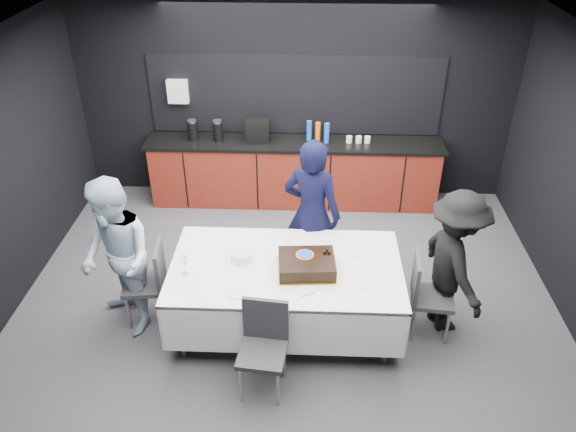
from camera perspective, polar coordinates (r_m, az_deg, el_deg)
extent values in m
plane|color=#47464C|center=(6.44, -0.04, -8.40)|extent=(6.00, 6.00, 0.00)
cube|color=white|center=(5.07, -0.05, 16.31)|extent=(6.00, 5.00, 0.04)
cube|color=black|center=(7.89, 0.74, 11.54)|extent=(6.00, 0.04, 2.80)
cube|color=black|center=(3.68, -1.77, -17.31)|extent=(6.00, 0.04, 2.80)
cube|color=#61180F|center=(8.01, 0.63, 4.41)|extent=(4.00, 0.60, 0.90)
cube|color=black|center=(7.80, 0.65, 7.46)|extent=(4.10, 0.64, 0.04)
cube|color=black|center=(7.84, 0.74, 12.17)|extent=(4.00, 0.03, 1.10)
cube|color=white|center=(7.98, -11.11, 12.33)|extent=(0.28, 0.12, 0.32)
cylinder|color=black|center=(7.90, -9.66, 8.52)|extent=(0.14, 0.14, 0.26)
cylinder|color=black|center=(7.84, -7.13, 8.53)|extent=(0.14, 0.14, 0.26)
cube|color=black|center=(7.76, -3.08, 8.65)|extent=(0.32, 0.24, 0.30)
cylinder|color=blue|center=(7.78, 2.16, 8.65)|extent=(0.07, 0.07, 0.28)
cylinder|color=orange|center=(7.78, 3.05, 8.57)|extent=(0.07, 0.07, 0.26)
cylinder|color=blue|center=(7.72, 3.95, 8.40)|extent=(0.07, 0.07, 0.28)
cylinder|color=white|center=(7.79, 6.23, 7.75)|extent=(0.08, 0.08, 0.09)
cylinder|color=white|center=(7.80, 7.19, 7.72)|extent=(0.08, 0.08, 0.09)
cylinder|color=white|center=(7.81, 8.07, 7.69)|extent=(0.08, 0.08, 0.09)
cylinder|color=#99999E|center=(7.84, -9.76, 9.49)|extent=(0.12, 0.12, 0.03)
cylinder|color=#99999E|center=(7.78, -7.20, 9.51)|extent=(0.12, 0.12, 0.03)
cylinder|color=#99999E|center=(5.65, -10.83, -11.05)|extent=(0.06, 0.06, 0.75)
cylinder|color=#99999E|center=(6.39, -9.03, -4.92)|extent=(0.06, 0.06, 0.75)
cylinder|color=#99999E|center=(5.57, 10.11, -11.67)|extent=(0.06, 0.06, 0.75)
cylinder|color=#99999E|center=(6.32, 9.13, -5.38)|extent=(0.06, 0.06, 0.75)
cube|color=white|center=(5.65, -0.21, -5.21)|extent=(2.32, 1.32, 0.04)
cube|color=white|center=(5.33, -0.53, -11.73)|extent=(2.32, 0.02, 0.55)
cube|color=white|center=(6.33, 0.06, -3.52)|extent=(2.32, 0.02, 0.55)
cube|color=white|center=(5.96, -11.39, -6.84)|extent=(0.02, 1.32, 0.55)
cube|color=white|center=(5.88, 11.15, -7.44)|extent=(0.02, 1.32, 0.55)
cube|color=yellow|center=(5.57, 1.90, -5.48)|extent=(0.63, 0.53, 0.01)
cube|color=black|center=(5.53, 1.91, -4.93)|extent=(0.58, 0.48, 0.12)
cube|color=black|center=(5.49, 1.92, -4.38)|extent=(0.58, 0.48, 0.01)
cylinder|color=orange|center=(5.53, 1.72, -3.94)|extent=(0.18, 0.18, 0.00)
cylinder|color=#1847B7|center=(5.53, 1.72, -3.91)|extent=(0.15, 0.15, 0.01)
sphere|color=black|center=(5.58, 3.80, -3.49)|extent=(0.04, 0.04, 0.04)
sphere|color=black|center=(5.54, 4.01, -3.73)|extent=(0.04, 0.04, 0.04)
sphere|color=black|center=(5.54, 3.59, -3.72)|extent=(0.04, 0.04, 0.04)
cylinder|color=white|center=(5.70, -4.73, -4.06)|extent=(0.22, 0.22, 0.10)
cylinder|color=white|center=(5.32, -5.37, -7.81)|extent=(0.19, 0.19, 0.01)
cylinder|color=white|center=(5.86, 6.99, -3.62)|extent=(0.21, 0.21, 0.01)
cylinder|color=white|center=(5.46, 7.66, -6.71)|extent=(0.19, 0.19, 0.01)
cylinder|color=white|center=(5.86, -0.18, -3.31)|extent=(0.19, 0.19, 0.01)
cube|color=white|center=(5.30, 1.83, -7.71)|extent=(0.17, 0.14, 0.02)
cylinder|color=white|center=(5.62, -10.39, -5.74)|extent=(0.06, 0.06, 0.00)
cylinder|color=white|center=(5.58, -10.46, -5.24)|extent=(0.01, 0.01, 0.12)
cylinder|color=white|center=(5.52, -10.57, -4.34)|extent=(0.05, 0.05, 0.10)
cube|color=#2F3034|center=(6.11, -14.40, -6.72)|extent=(0.47, 0.47, 0.05)
cube|color=#2F3034|center=(5.93, -12.92, -4.81)|extent=(0.09, 0.42, 0.45)
cylinder|color=#99999E|center=(6.42, -15.42, -7.39)|extent=(0.03, 0.03, 0.44)
cylinder|color=#99999E|center=(6.17, -15.91, -9.40)|extent=(0.03, 0.03, 0.44)
cylinder|color=#99999E|center=(6.36, -12.39, -7.34)|extent=(0.03, 0.03, 0.44)
cylinder|color=#99999E|center=(6.10, -12.75, -9.37)|extent=(0.03, 0.03, 0.44)
cube|color=#2F3034|center=(5.94, 14.42, -8.02)|extent=(0.46, 0.46, 0.05)
cube|color=#2F3034|center=(5.77, 12.88, -6.01)|extent=(0.08, 0.42, 0.45)
cylinder|color=#99999E|center=(5.99, 15.87, -10.84)|extent=(0.03, 0.03, 0.44)
cylinder|color=#99999E|center=(6.24, 15.59, -8.72)|extent=(0.03, 0.03, 0.44)
cylinder|color=#99999E|center=(5.95, 12.59, -10.67)|extent=(0.03, 0.03, 0.44)
cylinder|color=#99999E|center=(6.20, 12.46, -8.54)|extent=(0.03, 0.03, 0.44)
cube|color=#2F3034|center=(5.20, -2.63, -13.81)|extent=(0.46, 0.46, 0.05)
cube|color=#2F3034|center=(5.16, -2.29, -10.39)|extent=(0.42, 0.09, 0.45)
cylinder|color=#99999E|center=(5.29, -4.82, -16.62)|extent=(0.03, 0.03, 0.44)
cylinder|color=#99999E|center=(5.24, -1.03, -17.10)|extent=(0.03, 0.03, 0.44)
cylinder|color=#99999E|center=(5.51, -4.01, -14.00)|extent=(0.03, 0.03, 0.44)
cylinder|color=#99999E|center=(5.46, -0.41, -14.42)|extent=(0.03, 0.03, 0.44)
imported|color=black|center=(6.20, 2.44, 0.16)|extent=(0.76, 0.62, 1.80)
imported|color=#ABC3D8|center=(5.83, -16.98, -4.18)|extent=(1.04, 1.07, 1.73)
imported|color=black|center=(5.88, 16.47, -4.57)|extent=(0.85, 1.15, 1.59)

